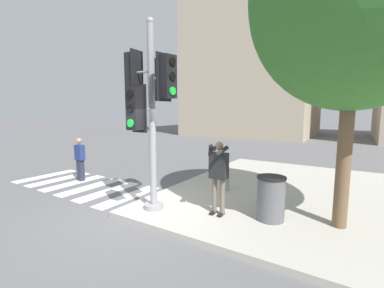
{
  "coord_description": "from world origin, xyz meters",
  "views": [
    {
      "loc": [
        4.2,
        -4.27,
        2.45
      ],
      "look_at": [
        1.26,
        0.34,
        1.75
      ],
      "focal_mm": 24.0,
      "sensor_mm": 36.0,
      "label": 1
    }
  ],
  "objects_px": {
    "person_photographer": "(218,171)",
    "pedestrian_distant": "(80,158)",
    "fire_hydrant": "(227,178)",
    "traffic_signal_pole": "(151,98)",
    "trash_bin": "(271,198)"
  },
  "relations": [
    {
      "from": "traffic_signal_pole",
      "to": "person_photographer",
      "type": "bearing_deg",
      "value": 20.41
    },
    {
      "from": "pedestrian_distant",
      "to": "fire_hydrant",
      "type": "distance_m",
      "value": 5.22
    },
    {
      "from": "person_photographer",
      "to": "trash_bin",
      "type": "relative_size",
      "value": 1.75
    },
    {
      "from": "traffic_signal_pole",
      "to": "pedestrian_distant",
      "type": "distance_m",
      "value": 4.67
    },
    {
      "from": "person_photographer",
      "to": "pedestrian_distant",
      "type": "height_order",
      "value": "person_photographer"
    },
    {
      "from": "fire_hydrant",
      "to": "trash_bin",
      "type": "height_order",
      "value": "trash_bin"
    },
    {
      "from": "traffic_signal_pole",
      "to": "fire_hydrant",
      "type": "distance_m",
      "value": 3.31
    },
    {
      "from": "fire_hydrant",
      "to": "traffic_signal_pole",
      "type": "bearing_deg",
      "value": -110.97
    },
    {
      "from": "traffic_signal_pole",
      "to": "fire_hydrant",
      "type": "xyz_separation_m",
      "value": [
        0.87,
        2.28,
        -2.24
      ]
    },
    {
      "from": "person_photographer",
      "to": "fire_hydrant",
      "type": "distance_m",
      "value": 1.94
    },
    {
      "from": "person_photographer",
      "to": "pedestrian_distant",
      "type": "distance_m",
      "value": 5.63
    },
    {
      "from": "traffic_signal_pole",
      "to": "trash_bin",
      "type": "xyz_separation_m",
      "value": [
        2.55,
        0.88,
        -2.13
      ]
    },
    {
      "from": "traffic_signal_pole",
      "to": "pedestrian_distant",
      "type": "xyz_separation_m",
      "value": [
        -4.15,
        0.9,
        -1.93
      ]
    },
    {
      "from": "person_photographer",
      "to": "fire_hydrant",
      "type": "height_order",
      "value": "person_photographer"
    },
    {
      "from": "fire_hydrant",
      "to": "trash_bin",
      "type": "xyz_separation_m",
      "value": [
        1.67,
        -1.4,
        0.11
      ]
    }
  ]
}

